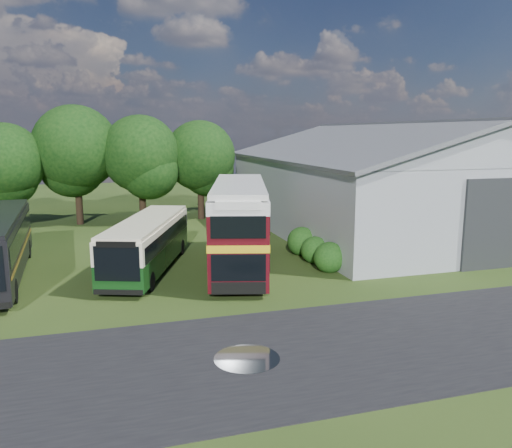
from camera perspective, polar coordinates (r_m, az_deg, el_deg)
name	(u,v)px	position (r m, az deg, el deg)	size (l,w,h in m)	color
ground	(263,322)	(20.14, 0.83, -11.12)	(120.00, 120.00, 0.00)	#203611
asphalt_road	(368,343)	(18.71, 12.73, -13.13)	(60.00, 8.00, 0.02)	black
puddle	(247,359)	(17.11, -1.04, -15.17)	(2.20, 2.20, 0.01)	black
storage_shed	(388,175)	(39.77, 14.82, 5.40)	(18.80, 24.80, 8.15)	gray
tree_left_b	(5,162)	(42.10, -26.78, 6.38)	(5.78, 5.78, 8.16)	black
tree_mid	(76,148)	(42.77, -19.92, 8.17)	(6.80, 6.80, 9.60)	black
tree_right_a	(141,154)	(41.80, -13.05, 7.80)	(6.26, 6.26, 8.83)	black
tree_right_b	(200,156)	(43.20, -6.41, 7.74)	(5.98, 5.98, 8.45)	black
shrub_front	(329,271)	(27.39, 8.33, -5.36)	(1.70, 1.70, 1.70)	#194714
shrub_mid	(314,262)	(29.15, 6.68, -4.36)	(1.60, 1.60, 1.60)	#194714
shrub_back	(302,254)	(30.94, 5.23, -3.46)	(1.80, 1.80, 1.80)	#194714
bus_green_single	(148,243)	(27.59, -12.25, -2.15)	(5.67, 10.48, 2.83)	black
bus_maroon_double	(239,226)	(27.19, -1.90, -0.24)	(5.60, 11.40, 4.75)	black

